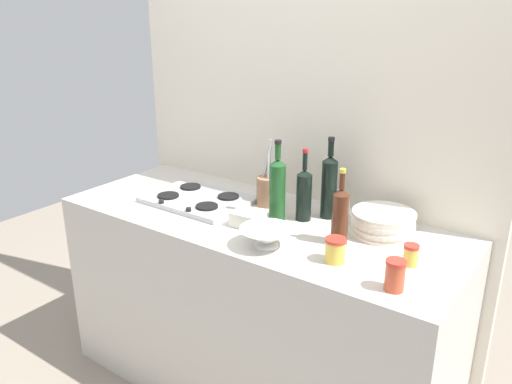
# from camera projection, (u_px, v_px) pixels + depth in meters

# --- Properties ---
(counter_block) EXTENTS (1.80, 0.70, 0.90)m
(counter_block) POSITION_uv_depth(u_px,v_px,m) (256.00, 307.00, 2.40)
(counter_block) COLOR beige
(counter_block) RESTS_ON ground
(backsplash_panel) EXTENTS (1.90, 0.06, 2.27)m
(backsplash_panel) POSITION_uv_depth(u_px,v_px,m) (302.00, 147.00, 2.46)
(backsplash_panel) COLOR beige
(backsplash_panel) RESTS_ON ground
(stovetop_hob) EXTENTS (0.48, 0.34, 0.04)m
(stovetop_hob) POSITION_uv_depth(u_px,v_px,m) (198.00, 199.00, 2.43)
(stovetop_hob) COLOR #B2B2B7
(stovetop_hob) RESTS_ON counter_block
(plate_stack) EXTENTS (0.26, 0.26, 0.09)m
(plate_stack) POSITION_uv_depth(u_px,v_px,m) (383.00, 223.00, 2.08)
(plate_stack) COLOR silver
(plate_stack) RESTS_ON counter_block
(wine_bottle_leftmost) EXTENTS (0.07, 0.07, 0.30)m
(wine_bottle_leftmost) POSITION_uv_depth(u_px,v_px,m) (340.00, 215.00, 1.97)
(wine_bottle_leftmost) COLOR #472314
(wine_bottle_leftmost) RESTS_ON counter_block
(wine_bottle_mid_left) EXTENTS (0.07, 0.07, 0.35)m
(wine_bottle_mid_left) POSITION_uv_depth(u_px,v_px,m) (277.00, 189.00, 2.18)
(wine_bottle_mid_left) COLOR #19471E
(wine_bottle_mid_left) RESTS_ON counter_block
(wine_bottle_mid_right) EXTENTS (0.07, 0.07, 0.36)m
(wine_bottle_mid_right) POSITION_uv_depth(u_px,v_px,m) (329.00, 186.00, 2.21)
(wine_bottle_mid_right) COLOR black
(wine_bottle_mid_right) RESTS_ON counter_block
(wine_bottle_rightmost) EXTENTS (0.07, 0.07, 0.32)m
(wine_bottle_rightmost) POSITION_uv_depth(u_px,v_px,m) (304.00, 194.00, 2.19)
(wine_bottle_rightmost) COLOR black
(wine_bottle_rightmost) RESTS_ON counter_block
(mixing_bowl) EXTENTS (0.21, 0.21, 0.08)m
(mixing_bowl) POSITION_uv_depth(u_px,v_px,m) (266.00, 237.00, 1.97)
(mixing_bowl) COLOR white
(mixing_bowl) RESTS_ON counter_block
(butter_dish) EXTENTS (0.14, 0.09, 0.06)m
(butter_dish) POSITION_uv_depth(u_px,v_px,m) (248.00, 220.00, 2.15)
(butter_dish) COLOR silver
(butter_dish) RESTS_ON counter_block
(utensil_crock) EXTENTS (0.10, 0.10, 0.32)m
(utensil_crock) POSITION_uv_depth(u_px,v_px,m) (267.00, 190.00, 2.37)
(utensil_crock) COLOR #996B4C
(utensil_crock) RESTS_ON counter_block
(condiment_jar_front) EXTENTS (0.05, 0.05, 0.08)m
(condiment_jar_front) POSITION_uv_depth(u_px,v_px,m) (411.00, 255.00, 1.83)
(condiment_jar_front) COLOR gold
(condiment_jar_front) RESTS_ON counter_block
(condiment_jar_rear) EXTENTS (0.08, 0.08, 0.09)m
(condiment_jar_rear) POSITION_uv_depth(u_px,v_px,m) (335.00, 250.00, 1.85)
(condiment_jar_rear) COLOR gold
(condiment_jar_rear) RESTS_ON counter_block
(condiment_jar_spare) EXTENTS (0.07, 0.07, 0.11)m
(condiment_jar_spare) POSITION_uv_depth(u_px,v_px,m) (395.00, 275.00, 1.66)
(condiment_jar_spare) COLOR #C64C2D
(condiment_jar_spare) RESTS_ON counter_block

